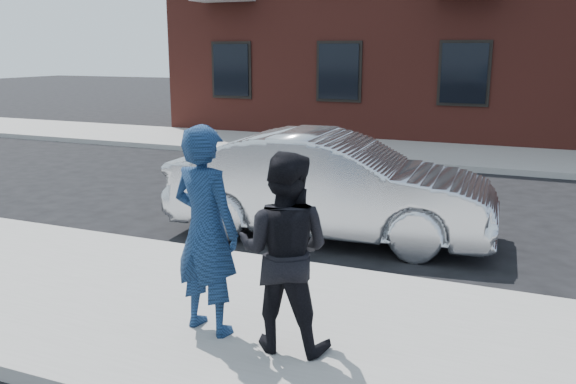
% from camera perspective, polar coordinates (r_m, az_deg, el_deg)
% --- Properties ---
extents(ground, '(100.00, 100.00, 0.00)m').
position_cam_1_polar(ground, '(6.64, -0.77, -12.36)').
color(ground, black).
rests_on(ground, ground).
extents(near_sidewalk, '(50.00, 3.50, 0.15)m').
position_cam_1_polar(near_sidewalk, '(6.40, -1.70, -12.64)').
color(near_sidewalk, gray).
rests_on(near_sidewalk, ground).
extents(near_curb, '(50.00, 0.10, 0.15)m').
position_cam_1_polar(near_curb, '(7.94, 3.79, -7.41)').
color(near_curb, '#999691').
rests_on(near_curb, ground).
extents(far_sidewalk, '(50.00, 3.50, 0.15)m').
position_cam_1_polar(far_sidewalk, '(17.13, 14.63, 3.37)').
color(far_sidewalk, gray).
rests_on(far_sidewalk, ground).
extents(far_curb, '(50.00, 0.10, 0.15)m').
position_cam_1_polar(far_curb, '(15.38, 13.61, 2.35)').
color(far_curb, '#999691').
rests_on(far_curb, ground).
extents(silver_sedan, '(5.08, 2.08, 1.64)m').
position_cam_1_polar(silver_sedan, '(9.40, 4.00, 0.57)').
color(silver_sedan, '#B7BABF').
rests_on(silver_sedan, ground).
extents(man_hoodie, '(0.83, 0.63, 2.05)m').
position_cam_1_polar(man_hoodie, '(5.90, -7.70, -3.58)').
color(man_hoodie, navy).
rests_on(man_hoodie, near_sidewalk).
extents(man_peacoat, '(0.97, 0.79, 1.85)m').
position_cam_1_polar(man_peacoat, '(5.55, -0.35, -5.62)').
color(man_peacoat, black).
rests_on(man_peacoat, near_sidewalk).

